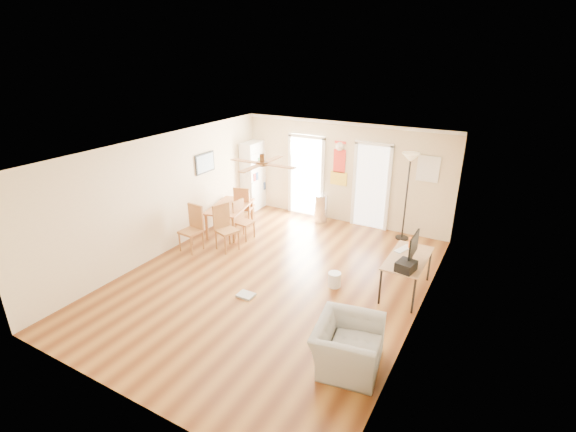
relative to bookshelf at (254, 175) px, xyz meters
The scene contains 29 objects.
floor 4.20m from the bookshelf, 51.67° to the right, with size 7.00×7.00×0.00m, color brown.
ceiling 4.42m from the bookshelf, 51.67° to the right, with size 5.50×7.00×0.00m, color silver, non-canonical shape.
wall_back 2.58m from the bookshelf, ahead, with size 5.50×0.04×2.60m, color beige, non-canonical shape.
wall_front 7.19m from the bookshelf, 69.27° to the right, with size 5.50×0.04×2.60m, color beige, non-canonical shape.
wall_left 3.24m from the bookshelf, 93.74° to the right, with size 0.04×7.00×2.60m, color beige, non-canonical shape.
wall_right 6.20m from the bookshelf, 31.27° to the right, with size 0.04×7.00×2.60m, color beige, non-canonical shape.
crown_molding 4.40m from the bookshelf, 51.67° to the right, with size 5.50×7.00×0.08m, color white, non-canonical shape.
kitchen_doorway 1.52m from the bookshelf, 10.36° to the left, with size 0.90×0.10×2.10m, color white, non-canonical shape.
bathroom_doorway 3.30m from the bookshelf, ahead, with size 0.80×0.10×2.10m, color white, non-canonical shape.
wall_decal 2.50m from the bookshelf, ahead, with size 0.46×0.03×1.10m, color red.
ac_grille 4.66m from the bookshelf, ahead, with size 0.50×0.04×0.60m, color white.
framed_poster 1.97m from the bookshelf, 95.83° to the right, with size 0.04×0.66×0.48m, color black.
ceiling_fan 4.58m from the bookshelf, 54.13° to the right, with size 1.24×1.24×0.20m, color #593819, non-canonical shape.
bookshelf is the anchor object (origin of this frame).
dining_table 1.84m from the bookshelf, 77.01° to the right, with size 0.81×1.34×0.67m, color brown, non-canonical shape.
dining_chair_right_a 2.15m from the bookshelf, 63.33° to the right, with size 0.38×0.38×0.93m, color #93572F, non-canonical shape.
dining_chair_right_b 2.75m from the bookshelf, 69.79° to the right, with size 0.43×0.43×1.03m, color #A47435, non-canonical shape.
dining_chair_near 3.02m from the bookshelf, 85.08° to the right, with size 0.42×0.42×1.03m, color #A46F34, non-canonical shape.
dining_chair_far 1.27m from the bookshelf, 69.34° to the right, with size 0.42×0.42×1.02m, color #975A30, non-canonical shape.
trash_can 2.17m from the bookshelf, ahead, with size 0.35×0.35×0.75m, color silver.
torchiere_lamp 4.24m from the bookshelf, ahead, with size 0.39×0.39×2.09m, color black, non-canonical shape.
computer_desk 5.48m from the bookshelf, 25.72° to the right, with size 0.67×1.33×0.71m, color tan, non-canonical shape.
imac 5.61m from the bookshelf, 26.75° to the right, with size 0.08×0.59×0.55m, color black, non-canonical shape.
keyboard 5.18m from the bookshelf, 23.62° to the right, with size 0.14×0.43×0.02m, color silver.
printer 5.76m from the bookshelf, 29.86° to the right, with size 0.28×0.33×0.17m, color black.
orange_bottle 5.23m from the bookshelf, 22.15° to the right, with size 0.07×0.07×0.22m, color orange.
wastebasket_a 4.72m from the bookshelf, 37.61° to the right, with size 0.25×0.25×0.29m, color silver.
floor_cloth 4.72m from the bookshelf, 58.75° to the right, with size 0.31×0.24×0.04m, color #A0A19B.
armchair 6.69m from the bookshelf, 45.21° to the right, with size 1.03×0.90×0.67m, color gray.
Camera 1 is at (3.75, -6.11, 4.26)m, focal length 26.04 mm.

